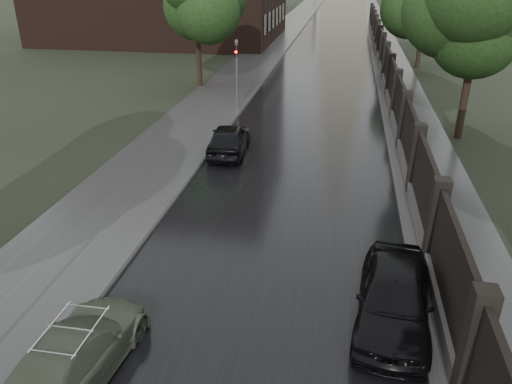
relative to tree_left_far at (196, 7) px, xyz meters
name	(u,v)px	position (x,y,z in m)	size (l,w,h in m)	color
fence_right	(388,74)	(12.60, 2.01, -4.23)	(0.45, 75.72, 2.70)	#383533
tree_left_far	(196,7)	(0.00, 0.00, 0.00)	(4.25, 4.25, 7.39)	black
tree_right_b	(476,34)	(15.50, -8.00, -0.29)	(4.08, 4.08, 7.01)	black
tree_right_c	(426,3)	(15.50, 10.00, -0.29)	(4.08, 4.08, 7.01)	black
traffic_light	(237,69)	(3.70, -5.01, -2.84)	(0.16, 0.32, 4.00)	#59595E
volga_sedan	(76,353)	(4.72, -25.75, -4.63)	(1.70, 4.19, 1.22)	#495040
hatchback_left	(229,139)	(4.83, -12.10, -4.56)	(1.61, 4.01, 1.37)	black
car_right_near	(394,297)	(11.35, -22.80, -4.51)	(1.73, 4.29, 1.46)	black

